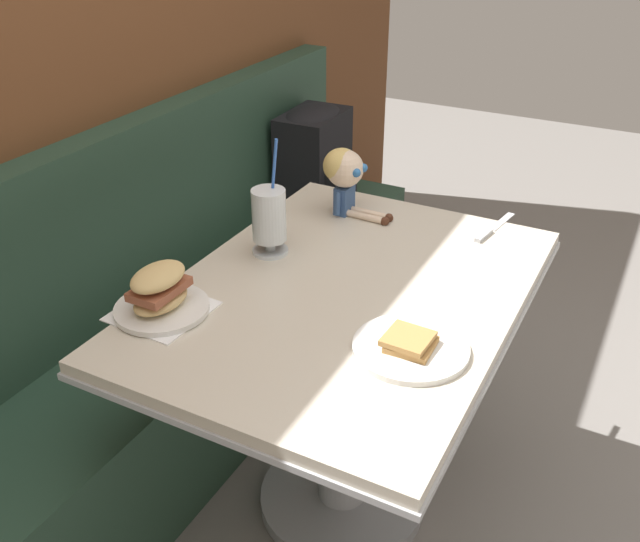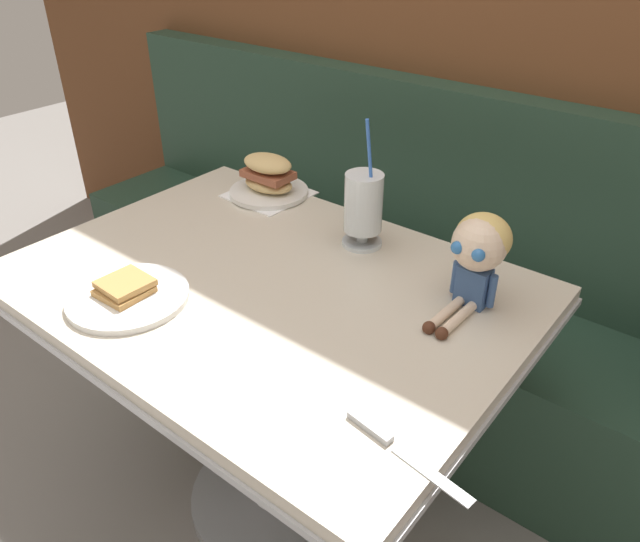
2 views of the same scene
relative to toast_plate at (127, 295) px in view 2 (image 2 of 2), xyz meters
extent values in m
cube|color=brown|center=(0.17, 1.10, 0.45)|extent=(4.40, 0.08, 2.40)
cube|color=#233D2D|center=(0.17, 0.82, -0.53)|extent=(2.60, 0.48, 0.45)
cube|color=#233D2D|center=(0.17, 1.01, -0.03)|extent=(2.60, 0.10, 0.55)
cube|color=beige|center=(0.17, 0.23, -0.03)|extent=(1.10, 0.80, 0.03)
cube|color=#B7BABF|center=(0.17, 0.23, -0.05)|extent=(1.11, 0.81, 0.02)
cylinder|color=#A5A8AD|center=(0.17, 0.23, -0.38)|extent=(0.14, 0.14, 0.65)
cylinder|color=gray|center=(0.17, 0.23, -0.73)|extent=(0.48, 0.48, 0.04)
cylinder|color=white|center=(0.00, 0.00, 0.00)|extent=(0.25, 0.25, 0.01)
cube|color=#B78447|center=(0.00, 0.00, 0.01)|extent=(0.10, 0.10, 0.01)
cube|color=#B78447|center=(-0.01, 0.00, 0.02)|extent=(0.10, 0.10, 0.01)
cylinder|color=silver|center=(0.24, 0.50, -0.01)|extent=(0.10, 0.10, 0.01)
cylinder|color=silver|center=(0.24, 0.50, 0.01)|extent=(0.03, 0.03, 0.03)
cylinder|color=silver|center=(0.24, 0.50, 0.10)|extent=(0.09, 0.09, 0.14)
cylinder|color=pink|center=(0.24, 0.50, 0.08)|extent=(0.08, 0.08, 0.11)
cylinder|color=blue|center=(0.26, 0.49, 0.19)|extent=(0.02, 0.04, 0.22)
cube|color=white|center=(-0.12, 0.57, -0.01)|extent=(0.21, 0.21, 0.00)
cylinder|color=white|center=(-0.12, 0.57, 0.00)|extent=(0.22, 0.22, 0.01)
ellipsoid|color=tan|center=(-0.12, 0.57, 0.02)|extent=(0.15, 0.10, 0.04)
cube|color=#995138|center=(-0.12, 0.57, 0.05)|extent=(0.14, 0.09, 0.02)
ellipsoid|color=tan|center=(-0.12, 0.57, 0.08)|extent=(0.15, 0.10, 0.04)
cube|color=silver|center=(0.72, 0.00, -0.01)|extent=(0.14, 0.04, 0.00)
cube|color=#B2B5BA|center=(0.60, 0.02, -0.01)|extent=(0.09, 0.03, 0.01)
cube|color=#385689|center=(0.56, 0.43, 0.03)|extent=(0.07, 0.04, 0.08)
sphere|color=beige|center=(0.56, 0.43, 0.13)|extent=(0.11, 0.11, 0.11)
ellipsoid|color=#D8B766|center=(0.56, 0.44, 0.14)|extent=(0.12, 0.11, 0.10)
sphere|color=#2D6BB2|center=(0.54, 0.38, 0.13)|extent=(0.03, 0.03, 0.03)
sphere|color=#2D6BB2|center=(0.58, 0.38, 0.13)|extent=(0.03, 0.03, 0.03)
cylinder|color=beige|center=(0.55, 0.35, 0.00)|extent=(0.02, 0.12, 0.02)
cylinder|color=beige|center=(0.57, 0.35, 0.00)|extent=(0.02, 0.12, 0.02)
sphere|color=#4C2819|center=(0.54, 0.29, 0.00)|extent=(0.03, 0.03, 0.03)
sphere|color=#4C2819|center=(0.57, 0.29, 0.00)|extent=(0.03, 0.03, 0.03)
cylinder|color=#385689|center=(0.52, 0.43, 0.04)|extent=(0.02, 0.02, 0.07)
cylinder|color=#385689|center=(0.60, 0.43, 0.04)|extent=(0.02, 0.02, 0.07)
camera|label=1|loc=(-1.18, -0.41, 0.88)|focal=39.93mm
camera|label=2|loc=(0.96, -0.56, 0.70)|focal=34.08mm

